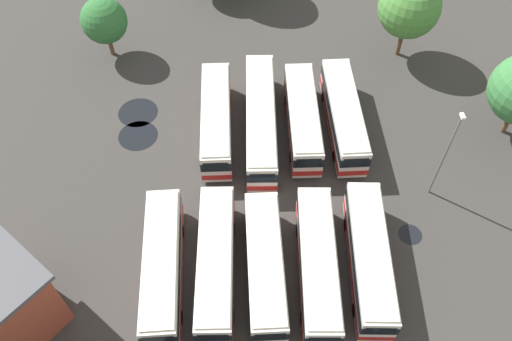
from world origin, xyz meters
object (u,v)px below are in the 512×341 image
bus_row0_slot3 (303,118)px  bus_row0_slot4 (344,115)px  bus_row0_slot2 (261,119)px  bus_row1_slot4 (369,258)px  tree_north_edge (104,21)px  bus_row1_slot0 (163,266)px  tree_east_edge (410,7)px  bus_row1_slot3 (317,264)px  bus_row1_slot2 (265,266)px  bus_row0_slot1 (216,120)px  bus_row1_slot1 (216,263)px  lamp_post_far_corner (446,153)px

bus_row0_slot3 → bus_row0_slot4: (0.07, 3.72, 0.00)m
bus_row0_slot4 → bus_row0_slot2: bearing=-92.7°
bus_row1_slot4 → tree_north_edge: 34.06m
bus_row1_slot0 → tree_east_edge: (-22.94, 24.14, 3.91)m
bus_row0_slot3 → bus_row1_slot3: size_ratio=0.95×
bus_row1_slot0 → bus_row1_slot2: bearing=83.6°
bus_row1_slot0 → tree_east_edge: size_ratio=1.32×
bus_row0_slot1 → bus_row1_slot4: size_ratio=1.00×
tree_north_edge → tree_east_edge: (3.20, 29.50, 1.56)m
bus_row1_slot0 → bus_row1_slot1: bearing=87.2°
bus_row0_slot3 → lamp_post_far_corner: bearing=50.9°
lamp_post_far_corner → bus_row1_slot4: bearing=-47.2°
lamp_post_far_corner → bus_row0_slot3: bearing=-129.1°
bus_row1_slot4 → lamp_post_far_corner: bearing=132.8°
bus_row0_slot1 → bus_row1_slot2: (14.81, 2.63, -0.00)m
bus_row0_slot4 → bus_row1_slot3: bearing=-19.0°
bus_row0_slot2 → bus_row0_slot1: bearing=-95.2°
bus_row0_slot4 → bus_row1_slot0: same height
bus_row0_slot1 → tree_north_edge: tree_north_edge is taller
bus_row0_slot2 → bus_row1_slot1: bearing=-19.4°
bus_row1_slot3 → bus_row1_slot2: bearing=-94.2°
bus_row1_slot0 → bus_row1_slot3: 11.31m
bus_row1_slot4 → bus_row0_slot3: bearing=-169.5°
bus_row0_slot3 → bus_row0_slot4: same height
bus_row0_slot2 → tree_north_edge: tree_north_edge is taller
bus_row0_slot4 → tree_east_edge: size_ratio=1.36×
bus_row0_slot2 → bus_row1_slot4: (14.59, 6.39, -0.00)m
bus_row1_slot2 → tree_north_edge: (-26.96, -12.79, 2.35)m
bus_row0_slot4 → bus_row1_slot4: 14.28m
bus_row0_slot1 → bus_row0_slot2: same height
tree_north_edge → bus_row1_slot1: bearing=19.3°
bus_row1_slot1 → bus_row0_slot2: bearing=160.6°
bus_row0_slot1 → bus_row1_slot0: same height
bus_row1_slot1 → bus_row1_slot4: bearing=86.0°
bus_row1_slot2 → lamp_post_far_corner: 16.35m
bus_row0_slot2 → bus_row1_slot1: 14.64m
bus_row0_slot2 → bus_row1_slot0: 16.18m
bus_row0_slot4 → bus_row1_slot2: (14.09, -8.78, -0.00)m
bus_row0_slot3 → bus_row1_slot0: size_ratio=0.98×
bus_row0_slot4 → tree_east_edge: tree_east_edge is taller
bus_row1_slot0 → bus_row0_slot4: bearing=129.3°
bus_row1_slot1 → bus_row1_slot4: same height
bus_row0_slot1 → bus_row1_slot1: (14.17, -0.92, -0.00)m
bus_row1_slot0 → lamp_post_far_corner: lamp_post_far_corner is taller
bus_row1_slot0 → bus_row1_slot4: bearing=86.3°
bus_row1_slot3 → bus_row0_slot1: bearing=-156.8°
bus_row1_slot0 → bus_row1_slot4: (0.97, 15.13, 0.00)m
tree_east_edge → bus_row1_slot2: bearing=-35.1°
bus_row1_slot3 → tree_east_edge: tree_east_edge is taller
bus_row0_slot2 → bus_row1_slot2: 14.50m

